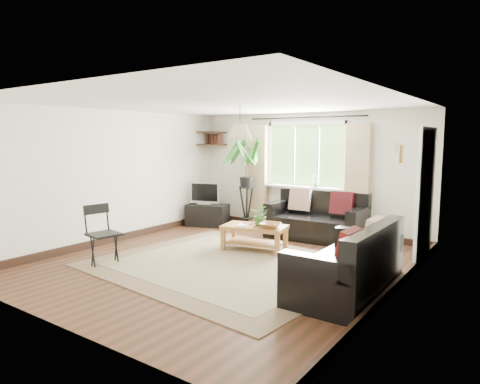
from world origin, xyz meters
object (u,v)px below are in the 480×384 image
Objects in this scene: sofa_right at (346,260)px; coffee_table at (254,238)px; tv_stand at (208,215)px; folding_chair at (104,235)px; palm_stand at (247,183)px; sofa_back at (316,217)px.

sofa_right is 2.30m from coffee_table.
tv_stand is 3.21m from folding_chair.
sofa_right is at bearing -65.93° from folding_chair.
coffee_table is at bearing -117.83° from sofa_right.
folding_chair is at bearing -94.13° from palm_stand.
palm_stand is at bearing 128.33° from coffee_table.
palm_stand is (-1.64, 0.08, 0.53)m from sofa_back.
tv_stand is at bearing -177.16° from sofa_back.
folding_chair is (-1.89, -3.35, 0.03)m from sofa_back.
coffee_table is at bearing -25.95° from folding_chair.
coffee_table is 1.17× the size of folding_chair.
coffee_table is 2.43m from folding_chair.
sofa_back is 1.47m from coffee_table.
tv_stand reaches higher than coffee_table.
palm_stand reaches higher than coffee_table.
sofa_right is 3.54m from folding_chair.
coffee_table is (-2.02, 1.08, -0.20)m from sofa_right.
sofa_back is 1.01× the size of sofa_right.
sofa_back is 2.49m from tv_stand.
folding_chair is (-3.42, -0.90, 0.03)m from sofa_right.
sofa_back is at bearing -20.13° from folding_chair.
sofa_back reaches higher than sofa_right.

